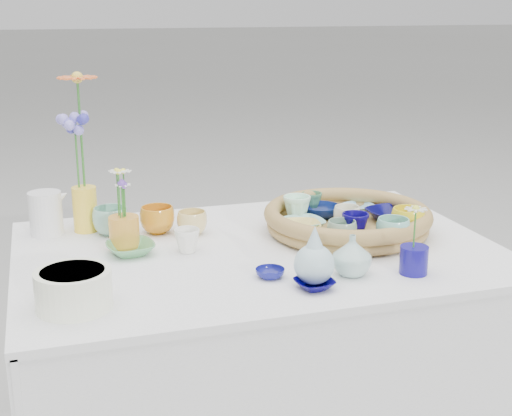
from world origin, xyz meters
name	(u,v)px	position (x,y,z in m)	size (l,w,h in m)	color
wicker_tray	(347,220)	(0.28, 0.05, 0.80)	(0.47, 0.47, 0.08)	olive
tray_ceramic_0	(321,211)	(0.24, 0.16, 0.80)	(0.11, 0.11, 0.04)	navy
tray_ceramic_1	(391,215)	(0.43, 0.07, 0.80)	(0.14, 0.14, 0.03)	#05033F
tray_ceramic_2	(408,221)	(0.41, -0.06, 0.82)	(0.09, 0.09, 0.07)	yellow
tray_ceramic_3	(350,221)	(0.29, 0.05, 0.80)	(0.09, 0.09, 0.03)	#437E56
tray_ceramic_4	(342,232)	(0.21, -0.08, 0.81)	(0.08, 0.08, 0.06)	gray
tray_ceramic_5	(303,224)	(0.15, 0.06, 0.80)	(0.12, 0.12, 0.03)	#93D6C8
tray_ceramic_6	(297,208)	(0.16, 0.14, 0.82)	(0.08, 0.08, 0.07)	#C5FEDC
tray_ceramic_7	(347,216)	(0.28, 0.05, 0.81)	(0.08, 0.08, 0.06)	silver
tray_ceramic_8	(358,208)	(0.38, 0.18, 0.79)	(0.09, 0.09, 0.02)	#90C7E0
tray_ceramic_9	(355,225)	(0.26, -0.05, 0.82)	(0.07, 0.07, 0.07)	#0C055B
tray_ceramic_10	(300,228)	(0.13, 0.03, 0.80)	(0.12, 0.12, 0.03)	#D6B956
tray_ceramic_11	(393,231)	(0.33, -0.12, 0.82)	(0.09, 0.09, 0.07)	#78C3B3
tray_ceramic_12	(312,202)	(0.24, 0.23, 0.81)	(0.06, 0.06, 0.06)	#3D7850
loose_ceramic_0	(157,220)	(-0.23, 0.21, 0.80)	(0.10, 0.10, 0.08)	orange
loose_ceramic_1	(192,223)	(-0.14, 0.17, 0.80)	(0.08, 0.08, 0.07)	#E3C878
loose_ceramic_2	(131,249)	(-0.33, 0.05, 0.78)	(0.12, 0.12, 0.03)	#569D63
loose_ceramic_3	(187,240)	(-0.19, 0.02, 0.80)	(0.07, 0.07, 0.06)	white
loose_ceramic_4	(270,273)	(-0.04, -0.21, 0.78)	(0.07, 0.07, 0.02)	navy
loose_ceramic_5	(111,221)	(-0.36, 0.23, 0.80)	(0.10, 0.10, 0.08)	#7FBAA2
loose_ceramic_6	(314,284)	(0.04, -0.31, 0.78)	(0.09, 0.09, 0.02)	#040047
fluted_bowl	(74,289)	(-0.49, -0.25, 0.81)	(0.16, 0.16, 0.09)	white
bud_vase_paleblue	(314,254)	(0.05, -0.28, 0.84)	(0.09, 0.09, 0.15)	#A8CAD1
bud_vase_seafoam	(352,255)	(0.16, -0.25, 0.81)	(0.10, 0.10, 0.10)	#9DBFB6
bud_vase_cobalt	(414,260)	(0.30, -0.29, 0.80)	(0.07, 0.07, 0.07)	navy
single_daisy	(415,228)	(0.30, -0.29, 0.88)	(0.06, 0.06, 0.11)	silver
tall_vase_yellow	(85,209)	(-0.43, 0.29, 0.83)	(0.07, 0.07, 0.13)	yellow
gerbera	(81,133)	(-0.42, 0.30, 1.05)	(0.13, 0.13, 0.32)	orange
hydrangea	(77,155)	(-0.44, 0.29, 0.99)	(0.07, 0.07, 0.26)	#3432A9
white_pitcher	(46,213)	(-0.53, 0.29, 0.83)	(0.13, 0.09, 0.12)	white
daisy_cup	(124,232)	(-0.34, 0.11, 0.81)	(0.08, 0.08, 0.09)	orange
daisy_posy	(123,193)	(-0.34, 0.11, 0.91)	(0.07, 0.07, 0.13)	white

